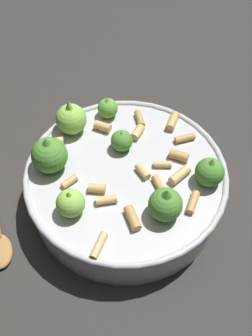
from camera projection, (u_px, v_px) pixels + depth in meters
name	position (u px, v px, depth m)	size (l,w,h in m)	color
ground_plane	(126.00, 198.00, 0.58)	(2.40, 2.40, 0.00)	#2D2B28
cooking_pan	(124.00, 182.00, 0.55)	(0.27, 0.27, 0.12)	#B7B7BC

